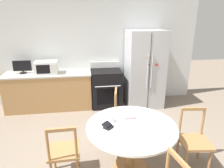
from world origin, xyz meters
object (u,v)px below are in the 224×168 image
object	(u,v)px
refrigerator	(144,69)
dining_chair_far	(124,113)
dining_chair_left	(64,152)
dining_chair_right	(194,141)
microwave	(47,67)
candle_glass	(112,119)
wallet	(108,126)
countertop_tv	(22,66)
oven_range	(106,88)

from	to	relation	value
refrigerator	dining_chair_far	size ratio (longest dim) A/B	2.08
dining_chair_left	dining_chair_right	bearing A→B (deg)	-1.87
microwave	candle_glass	bearing A→B (deg)	-60.16
candle_glass	wallet	distance (m)	0.18
countertop_tv	candle_glass	distance (m)	2.90
countertop_tv	dining_chair_left	bearing A→B (deg)	-65.63
countertop_tv	wallet	bearing A→B (deg)	-54.52
oven_range	microwave	distance (m)	1.52
dining_chair_far	dining_chair_left	bearing A→B (deg)	-34.98
dining_chair_far	wallet	bearing A→B (deg)	-13.05
dining_chair_far	dining_chair_left	world-z (taller)	same
dining_chair_far	dining_chair_right	bearing A→B (deg)	51.60
dining_chair_left	wallet	world-z (taller)	dining_chair_left
wallet	countertop_tv	bearing A→B (deg)	125.48
candle_glass	wallet	bearing A→B (deg)	-117.48
oven_range	refrigerator	bearing A→B (deg)	-4.19
candle_glass	oven_range	bearing A→B (deg)	85.71
refrigerator	microwave	xyz separation A→B (m)	(-2.35, 0.08, 0.10)
refrigerator	dining_chair_left	size ratio (longest dim) A/B	2.08
microwave	dining_chair_left	distance (m)	2.51
dining_chair_right	microwave	bearing A→B (deg)	-37.28
refrigerator	wallet	size ratio (longest dim) A/B	10.77
oven_range	dining_chair_left	world-z (taller)	oven_range
refrigerator	dining_chair_left	distance (m)	2.95
oven_range	wallet	world-z (taller)	oven_range
wallet	dining_chair_right	bearing A→B (deg)	-2.44
oven_range	countertop_tv	xyz separation A→B (m)	(-1.97, 0.10, 0.60)
oven_range	dining_chair_right	xyz separation A→B (m)	(1.04, -2.37, -0.03)
dining_chair_far	candle_glass	xyz separation A→B (m)	(-0.34, -0.79, 0.34)
microwave	dining_chair_left	size ratio (longest dim) A/B	0.57
refrigerator	oven_range	bearing A→B (deg)	175.81
refrigerator	countertop_tv	world-z (taller)	refrigerator
wallet	candle_glass	bearing A→B (deg)	62.52
refrigerator	candle_glass	xyz separation A→B (m)	(-1.11, -2.08, -0.17)
dining_chair_far	dining_chair_left	size ratio (longest dim) A/B	1.00
dining_chair_far	wallet	distance (m)	1.09
dining_chair_right	wallet	size ratio (longest dim) A/B	5.17
oven_range	wallet	xyz separation A→B (m)	(-0.24, -2.31, 0.29)
microwave	dining_chair_left	bearing A→B (deg)	-76.89
candle_glass	microwave	bearing A→B (deg)	119.84
oven_range	dining_chair_right	distance (m)	2.59
countertop_tv	microwave	bearing A→B (deg)	-9.01
dining_chair_far	microwave	bearing A→B (deg)	-119.74
oven_range	dining_chair_left	xyz separation A→B (m)	(-0.85, -2.36, -0.03)
microwave	wallet	xyz separation A→B (m)	(1.16, -2.33, -0.28)
countertop_tv	dining_chair_right	world-z (taller)	countertop_tv
dining_chair_right	candle_glass	xyz separation A→B (m)	(-1.20, 0.21, 0.34)
oven_range	wallet	bearing A→B (deg)	-96.03
dining_chair_far	dining_chair_left	xyz separation A→B (m)	(-1.04, -1.00, 0.00)
microwave	wallet	size ratio (longest dim) A/B	2.94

